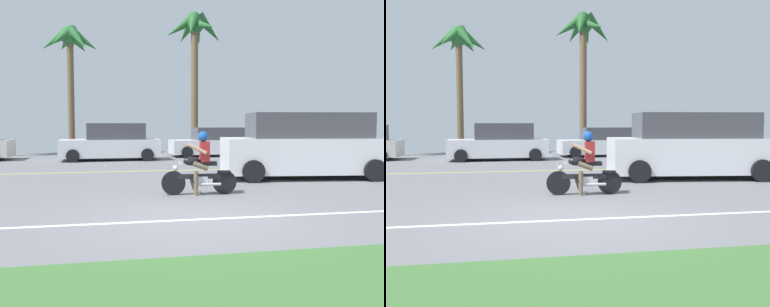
# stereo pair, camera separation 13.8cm
# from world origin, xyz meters

# --- Properties ---
(ground) EXTENTS (56.00, 30.00, 0.04)m
(ground) POSITION_xyz_m (0.00, 3.00, -0.02)
(ground) COLOR slate
(lane_line_near) EXTENTS (50.40, 0.12, 0.01)m
(lane_line_near) POSITION_xyz_m (0.00, -0.08, 0.00)
(lane_line_near) COLOR silver
(lane_line_near) RESTS_ON ground
(lane_line_far) EXTENTS (50.40, 0.12, 0.01)m
(lane_line_far) POSITION_xyz_m (0.00, 7.56, 0.00)
(lane_line_far) COLOR yellow
(lane_line_far) RESTS_ON ground
(motorcyclist) EXTENTS (1.77, 0.58, 1.48)m
(motorcyclist) POSITION_xyz_m (0.61, 2.44, 0.62)
(motorcyclist) COLOR black
(motorcyclist) RESTS_ON ground
(suv_nearby) EXTENTS (5.19, 2.57, 1.98)m
(suv_nearby) POSITION_xyz_m (4.41, 4.79, 0.96)
(suv_nearby) COLOR silver
(suv_nearby) RESTS_ON ground
(parked_car_1) EXTENTS (4.46, 2.03, 1.67)m
(parked_car_1) POSITION_xyz_m (-1.31, 12.39, 0.78)
(parked_car_1) COLOR silver
(parked_car_1) RESTS_ON ground
(parked_car_2) EXTENTS (4.51, 2.01, 1.46)m
(parked_car_2) POSITION_xyz_m (3.90, 13.73, 0.69)
(parked_car_2) COLOR silver
(parked_car_2) RESTS_ON ground
(parked_car_3) EXTENTS (4.16, 2.18, 1.69)m
(parked_car_3) POSITION_xyz_m (9.12, 12.53, 0.78)
(parked_car_3) COLOR #2D663D
(parked_car_3) RESTS_ON ground
(palm_tree_0) EXTENTS (3.46, 3.54, 7.86)m
(palm_tree_0) POSITION_xyz_m (3.35, 16.31, 6.45)
(palm_tree_0) COLOR brown
(palm_tree_0) RESTS_ON ground
(palm_tree_2) EXTENTS (3.17, 3.06, 6.77)m
(palm_tree_2) POSITION_xyz_m (-3.36, 16.24, 5.60)
(palm_tree_2) COLOR brown
(palm_tree_2) RESTS_ON ground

